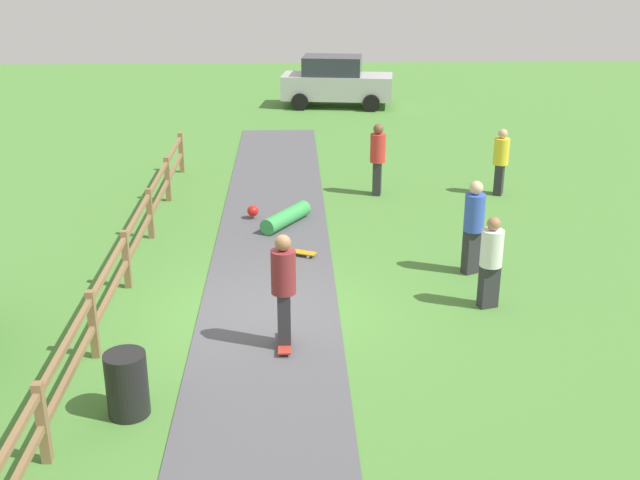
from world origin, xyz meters
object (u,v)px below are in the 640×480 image
Objects in this scene: bystander_white at (491,258)px; bystander_blue at (474,223)px; trash_bin at (127,384)px; skater_fallen at (283,217)px; bystander_red at (378,156)px; parked_car_silver at (336,82)px; bystander_yellow at (501,159)px; skateboard_loose at (297,252)px; skater_riding at (284,285)px.

bystander_blue is at bearing 88.76° from bystander_white.
trash_bin is 0.60× the size of skater_fallen.
bystander_red is 0.41× the size of parked_car_silver.
bystander_blue is at bearing -110.05° from bystander_yellow.
bystander_blue is 1.11× the size of bystander_white.
parked_car_silver is at bearing 106.66° from bystander_yellow.
bystander_white is (3.57, -4.30, 0.70)m from skater_fallen.
parked_car_silver is at bearing 91.90° from bystander_red.
bystander_yellow reaches higher than bystander_white.
bystander_red is at bearing 63.05° from skateboard_loose.
bystander_yellow is at bearing 51.98° from trash_bin.
bystander_blue is (-1.79, -4.91, 0.10)m from bystander_yellow.
bystander_red is 11.38m from parked_car_silver.
bystander_yellow is 0.91× the size of bystander_blue.
skater_riding is (2.07, 1.77, 0.61)m from trash_bin.
bystander_blue reaches higher than trash_bin.
bystander_yellow is 3.06m from bystander_red.
bystander_yellow is at bearing -73.34° from parked_car_silver.
bystander_red is at bearing 104.13° from bystander_blue.
parked_car_silver is (1.68, 15.41, 0.87)m from skateboard_loose.
bystander_white is at bearing -105.90° from bystander_yellow.
skater_riding is at bearing 40.44° from trash_bin.
trash_bin is 0.49× the size of bystander_blue.
skateboard_loose is 0.49× the size of bystander_white.
parked_car_silver reaches higher than skater_fallen.
skateboard_loose is 0.49× the size of bystander_yellow.
bystander_blue is at bearing -75.87° from bystander_red.
skater_fallen is at bearing 129.66° from bystander_white.
skateboard_loose is 4.62m from bystander_red.
bystander_white is at bearing -91.24° from bystander_blue.
bystander_blue is (3.60, -2.81, 0.81)m from skater_fallen.
parked_car_silver reaches higher than bystander_yellow.
bystander_yellow is at bearing -1.96° from bystander_red.
parked_car_silver is (3.98, 20.96, 0.51)m from trash_bin.
parked_car_silver is at bearing 95.72° from bystander_blue.
parked_car_silver reaches higher than trash_bin.
parked_car_silver is at bearing 84.32° from skater_riding.
skateboard_loose is 0.44× the size of bystander_blue.
trash_bin is 0.49× the size of skater_riding.
bystander_red is (-1.26, 5.02, -0.02)m from bystander_blue.
trash_bin is 12.05m from bystander_yellow.
skater_fallen is at bearing 90.51° from skater_riding.
skater_riding is 19.29m from parked_car_silver.
skater_riding reaches higher than bystander_blue.
bystander_red is 6.63m from bystander_white.
bystander_red is (2.05, 4.04, 0.91)m from skateboard_loose.
skateboard_loose is at bearing 67.44° from trash_bin.
bystander_red is (4.36, 9.59, 0.55)m from trash_bin.
bystander_blue is at bearing -16.46° from skateboard_loose.
parked_car_silver reaches higher than bystander_red.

